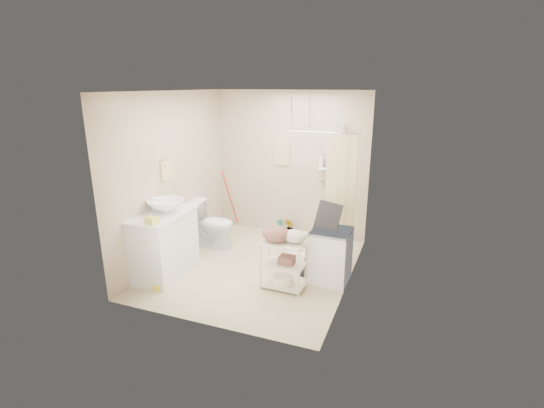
{
  "coord_description": "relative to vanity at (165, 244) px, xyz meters",
  "views": [
    {
      "loc": [
        2.19,
        -5.05,
        2.68
      ],
      "look_at": [
        0.16,
        0.25,
        0.96
      ],
      "focal_mm": 26.0,
      "sensor_mm": 36.0,
      "label": 1
    }
  ],
  "objects": [
    {
      "name": "shampoo_bottle_a",
      "position": [
        1.75,
        2.19,
        0.97
      ],
      "size": [
        0.12,
        0.12,
        0.23
      ],
      "primitive_type": "imported",
      "rotation": [
        0.0,
        0.0,
        -0.42
      ],
      "color": "silver",
      "rests_on": "shower"
    },
    {
      "name": "sink",
      "position": [
        0.02,
        0.08,
        0.56
      ],
      "size": [
        0.53,
        0.53,
        0.18
      ],
      "primitive_type": "imported",
      "rotation": [
        0.0,
        0.0,
        0.01
      ],
      "color": "white",
      "rests_on": "vanity"
    },
    {
      "name": "counter_basket",
      "position": [
        0.14,
        -0.4,
        0.51
      ],
      "size": [
        0.18,
        0.16,
        0.09
      ],
      "primitive_type": "cube",
      "rotation": [
        0.0,
        0.0,
        -0.23
      ],
      "color": "#D0CB43",
      "rests_on": "vanity"
    },
    {
      "name": "potted_plant_a",
      "position": [
        1.05,
        2.04,
        -0.31
      ],
      "size": [
        0.2,
        0.18,
        0.32
      ],
      "primitive_type": "imported",
      "rotation": [
        0.0,
        0.0,
        0.48
      ],
      "color": "brown",
      "rests_on": "ground"
    },
    {
      "name": "wall_right",
      "position": [
        2.56,
        0.67,
        0.83
      ],
      "size": [
        0.04,
        3.2,
        2.6
      ],
      "primitive_type": "cube",
      "color": "#BCAA92",
      "rests_on": "ground"
    },
    {
      "name": "shower",
      "position": [
        2.01,
        1.72,
        0.58
      ],
      "size": [
        1.1,
        1.1,
        2.1
      ],
      "primitive_type": null,
      "color": "white",
      "rests_on": "ground"
    },
    {
      "name": "wall_left",
      "position": [
        -0.24,
        0.67,
        0.83
      ],
      "size": [
        0.04,
        3.2,
        2.6
      ],
      "primitive_type": "cube",
      "color": "#BCAA92",
      "rests_on": "ground"
    },
    {
      "name": "toilet",
      "position": [
        0.12,
        1.18,
        -0.07
      ],
      "size": [
        0.79,
        0.47,
        0.8
      ],
      "primitive_type": "imported",
      "rotation": [
        0.0,
        0.0,
        1.54
      ],
      "color": "silver",
      "rests_on": "ground"
    },
    {
      "name": "hanging_towel",
      "position": [
        1.01,
        2.25,
        1.03
      ],
      "size": [
        0.28,
        0.03,
        0.42
      ],
      "primitive_type": "cube",
      "color": "#C9C087",
      "rests_on": "wall_back"
    },
    {
      "name": "mop",
      "position": [
        -0.04,
        2.16,
        0.09
      ],
      "size": [
        0.14,
        0.14,
        1.12
      ],
      "primitive_type": null,
      "rotation": [
        0.0,
        0.0,
        -0.42
      ],
      "color": "red",
      "rests_on": "ground"
    },
    {
      "name": "floor",
      "position": [
        1.16,
        0.67,
        -0.47
      ],
      "size": [
        3.2,
        3.2,
        0.0
      ],
      "primitive_type": "plane",
      "color": "#C1B791",
      "rests_on": "ground"
    },
    {
      "name": "washing_machine",
      "position": [
        2.3,
        0.67,
        -0.09
      ],
      "size": [
        0.53,
        0.55,
        0.76
      ],
      "primitive_type": "cube",
      "rotation": [
        0.0,
        0.0,
        -0.03
      ],
      "color": "white",
      "rests_on": "ground"
    },
    {
      "name": "tp_holder",
      "position": [
        -0.2,
        0.72,
        0.25
      ],
      "size": [
        0.08,
        0.12,
        0.14
      ],
      "primitive_type": null,
      "color": "white",
      "rests_on": "wall_left"
    },
    {
      "name": "potted_plant_b",
      "position": [
        1.23,
        2.04,
        -0.29
      ],
      "size": [
        0.25,
        0.25,
        0.36
      ],
      "primitive_type": "imported",
      "rotation": [
        0.0,
        0.0,
        -0.82
      ],
      "color": "brown",
      "rests_on": "ground"
    },
    {
      "name": "ceiling",
      "position": [
        1.16,
        0.67,
        2.13
      ],
      "size": [
        2.8,
        3.2,
        0.04
      ],
      "primitive_type": "cube",
      "color": "silver",
      "rests_on": "ground"
    },
    {
      "name": "wall_front",
      "position": [
        1.16,
        -0.93,
        0.83
      ],
      "size": [
        2.8,
        0.04,
        2.6
      ],
      "primitive_type": "cube",
      "color": "#BCAA92",
      "rests_on": "ground"
    },
    {
      "name": "shampoo_bottle_b",
      "position": [
        1.87,
        2.18,
        0.94
      ],
      "size": [
        0.09,
        0.09,
        0.18
      ],
      "primitive_type": "imported",
      "rotation": [
        0.0,
        0.0,
        -0.09
      ],
      "color": "#3953B8",
      "rests_on": "shower"
    },
    {
      "name": "ironing_board",
      "position": [
        2.17,
        0.62,
        0.12
      ],
      "size": [
        0.34,
        0.13,
        1.18
      ],
      "primitive_type": null,
      "rotation": [
        0.0,
        0.0,
        -0.08
      ],
      "color": "black",
      "rests_on": "ground"
    },
    {
      "name": "towel_ring",
      "position": [
        -0.22,
        0.47,
        1.0
      ],
      "size": [
        0.04,
        0.22,
        0.34
      ],
      "primitive_type": null,
      "color": "#D8C278",
      "rests_on": "wall_left"
    },
    {
      "name": "wall_back",
      "position": [
        1.16,
        2.27,
        0.83
      ],
      "size": [
        2.8,
        0.04,
        2.6
      ],
      "primitive_type": "cube",
      "color": "#BCAA92",
      "rests_on": "ground"
    },
    {
      "name": "vanity",
      "position": [
        0.0,
        0.0,
        0.0
      ],
      "size": [
        0.64,
        1.09,
        0.94
      ],
      "primitive_type": "cube",
      "rotation": [
        0.0,
        0.0,
        0.05
      ],
      "color": "silver",
      "rests_on": "ground"
    },
    {
      "name": "laundry_rack",
      "position": [
        1.75,
        0.22,
        -0.06
      ],
      "size": [
        0.6,
        0.36,
        0.81
      ],
      "primitive_type": null,
      "rotation": [
        0.0,
        0.0,
        -0.03
      ],
      "color": "beige",
      "rests_on": "ground"
    },
    {
      "name": "floor_basket",
      "position": [
        0.2,
        -0.44,
        -0.41
      ],
      "size": [
        0.28,
        0.25,
        0.12
      ],
      "primitive_type": "cube",
      "rotation": [
        0.0,
        0.0,
        0.38
      ],
      "color": "yellow",
      "rests_on": "ground"
    }
  ]
}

